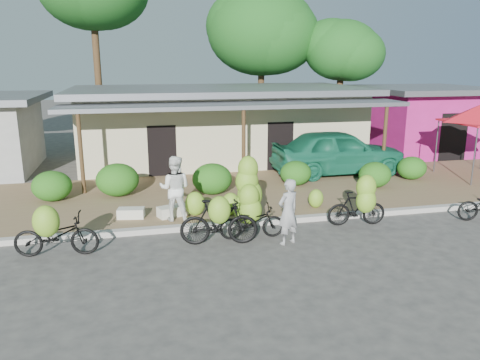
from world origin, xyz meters
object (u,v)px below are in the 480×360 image
Objects in this scene: tree_near_right at (338,48)px; bike_far_left at (55,233)px; bike_left at (219,221)px; vendor at (288,212)px; bike_center at (250,205)px; sack_near at (173,211)px; bike_right at (359,204)px; teal_van at (338,152)px; tree_center_right at (258,29)px; sack_far at (131,213)px; bystander at (175,188)px.

tree_near_right is 19.49m from bike_far_left.
bike_left is 1.74m from vendor.
sack_near is at bearing 52.31° from bike_center.
teal_van is (1.90, 5.61, 0.34)m from bike_right.
bike_center is at bearing -48.87° from bike_left.
sack_near is at bearing 32.27° from bike_left.
sack_near is at bearing -48.51° from bike_far_left.
tree_center_right reaches higher than sack_far.
bystander reaches higher than bike_left.
sack_near is at bearing -131.12° from tree_near_right.
tree_near_right reaches higher than bike_right.
bike_center is at bearing 163.43° from bystander.
tree_near_right is 1.29× the size of teal_van.
vendor is (2.68, -2.48, 0.58)m from sack_near.
vendor is 7.58m from teal_van.
tree_near_right is 3.66× the size of bystander.
tree_center_right is at bearing 153.43° from tree_near_right.
teal_van is at bearing -85.87° from tree_center_right.
sack_near is at bearing -62.83° from bystander.
bike_center is 1.23× the size of bike_right.
vendor is (1.71, -0.26, 0.20)m from bike_left.
bystander reaches higher than sack_far.
bystander is at bearing 121.59° from teal_van.
bike_far_left is at bearing -120.01° from tree_center_right.
bystander is (-0.91, 1.86, 0.40)m from bike_left.
tree_near_right is at bearing -141.84° from vendor.
bike_far_left is 5.60m from vendor.
bike_left is (-5.21, -15.87, -5.58)m from tree_center_right.
bike_far_left is 3.87m from bike_left.
vendor is 3.37m from bystander.
bike_right is at bearing 161.32° from teal_van.
tree_center_right is 11.44× the size of sack_far.
sack_far is (-7.35, -13.55, -5.97)m from tree_center_right.
bike_center is 1.13× the size of bystander.
bike_center is at bearing 137.62° from teal_van.
bike_center is (-8.28, -13.28, -4.36)m from tree_near_right.
bike_center is 2.55m from sack_near.
bystander reaches higher than bike_right.
tree_center_right is 16.45m from bike_right.
bystander reaches higher than sack_near.
bike_left is 2.10m from bystander.
bystander is at bearing 80.83° from bike_right.
bike_far_left is 3.57m from sack_near.
bike_far_left is at bearing 121.09° from teal_van.
tree_center_right reaches higher than bike_right.
bike_right is (-5.20, -13.44, -4.49)m from tree_near_right.
bike_right is at bearing -75.16° from bike_left.
vendor is (-3.50, -16.13, -5.38)m from tree_center_right.
tree_near_right is 16.24m from bystander.
bike_left is 4.04m from bike_right.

